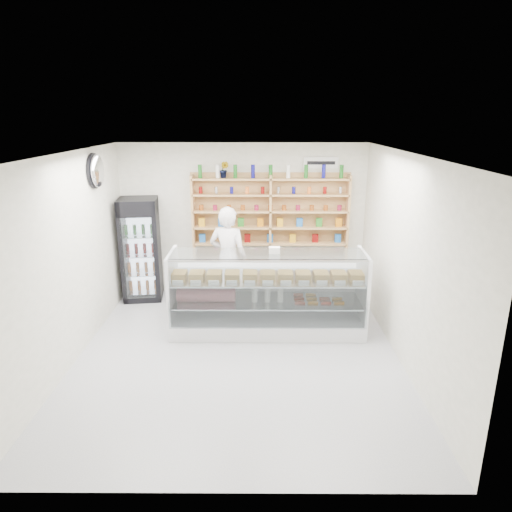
{
  "coord_description": "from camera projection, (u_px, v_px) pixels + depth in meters",
  "views": [
    {
      "loc": [
        0.28,
        -5.79,
        3.25
      ],
      "look_at": [
        0.25,
        0.9,
        1.19
      ],
      "focal_mm": 32.0,
      "sensor_mm": 36.0,
      "label": 1
    }
  ],
  "objects": [
    {
      "name": "wall_shelving",
      "position": [
        270.0,
        211.0,
        8.26
      ],
      "size": [
        2.84,
        0.28,
        1.33
      ],
      "color": "tan",
      "rests_on": "back_wall"
    },
    {
      "name": "room",
      "position": [
        237.0,
        261.0,
        6.08
      ],
      "size": [
        5.0,
        5.0,
        5.0
      ],
      "color": "#B7B7BC",
      "rests_on": "ground"
    },
    {
      "name": "potted_plant",
      "position": [
        224.0,
        170.0,
        8.04
      ],
      "size": [
        0.2,
        0.18,
        0.3
      ],
      "primitive_type": "imported",
      "rotation": [
        0.0,
        0.0,
        -0.32
      ],
      "color": "#1E6626",
      "rests_on": "wall_shelving"
    },
    {
      "name": "shop_worker",
      "position": [
        228.0,
        258.0,
        7.82
      ],
      "size": [
        0.76,
        0.61,
        1.82
      ],
      "primitive_type": "imported",
      "rotation": [
        0.0,
        0.0,
        2.85
      ],
      "color": "silver",
      "rests_on": "floor"
    },
    {
      "name": "drinks_cooler",
      "position": [
        141.0,
        249.0,
        8.27
      ],
      "size": [
        0.75,
        0.73,
        1.86
      ],
      "rotation": [
        0.0,
        0.0,
        0.13
      ],
      "color": "black",
      "rests_on": "floor"
    },
    {
      "name": "wall_sign",
      "position": [
        321.0,
        163.0,
        8.12
      ],
      "size": [
        0.62,
        0.03,
        0.2
      ],
      "primitive_type": "cube",
      "color": "white",
      "rests_on": "back_wall"
    },
    {
      "name": "display_counter",
      "position": [
        267.0,
        309.0,
        7.13
      ],
      "size": [
        2.97,
        0.89,
        1.29
      ],
      "color": "white",
      "rests_on": "floor"
    },
    {
      "name": "security_mirror",
      "position": [
        97.0,
        171.0,
        6.93
      ],
      "size": [
        0.15,
        0.5,
        0.5
      ],
      "primitive_type": "ellipsoid",
      "color": "silver",
      "rests_on": "left_wall"
    }
  ]
}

